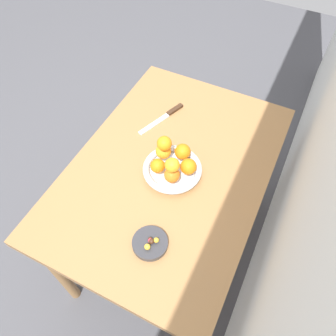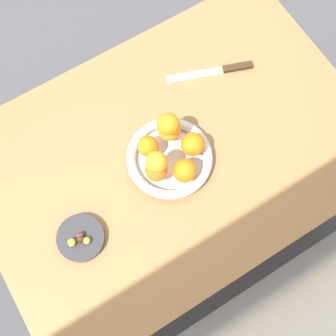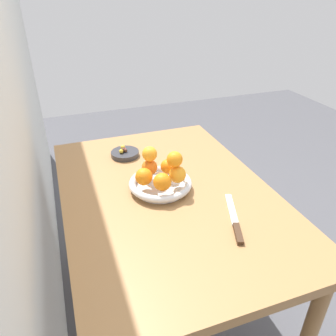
{
  "view_description": "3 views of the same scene",
  "coord_description": "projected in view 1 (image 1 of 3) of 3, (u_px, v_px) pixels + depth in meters",
  "views": [
    {
      "loc": [
        0.71,
        0.34,
        1.81
      ],
      "look_at": [
        0.06,
        0.02,
        0.81
      ],
      "focal_mm": 35.0,
      "sensor_mm": 36.0,
      "label": 1
    },
    {
      "loc": [
        0.22,
        0.34,
        1.84
      ],
      "look_at": [
        0.05,
        0.06,
        0.82
      ],
      "focal_mm": 45.0,
      "sensor_mm": 36.0,
      "label": 2
    },
    {
      "loc": [
        -0.96,
        0.34,
        1.42
      ],
      "look_at": [
        0.01,
        -0.0,
        0.84
      ],
      "focal_mm": 35.0,
      "sensor_mm": 36.0,
      "label": 3
    }
  ],
  "objects": [
    {
      "name": "candy_ball_1",
      "position": [
        150.0,
        239.0,
        1.11
      ],
      "size": [
        0.02,
        0.02,
        0.02
      ],
      "primitive_type": "sphere",
      "color": "#472819",
      "rests_on": "candy_dish"
    },
    {
      "name": "orange_6",
      "position": [
        172.0,
        165.0,
        1.18
      ],
      "size": [
        0.06,
        0.06,
        0.06
      ],
      "primitive_type": "sphere",
      "color": "orange",
      "rests_on": "orange_1"
    },
    {
      "name": "orange_0",
      "position": [
        158.0,
        166.0,
        1.25
      ],
      "size": [
        0.06,
        0.06,
        0.06
      ],
      "primitive_type": "sphere",
      "color": "orange",
      "rests_on": "fruit_bowl"
    },
    {
      "name": "ground_plane",
      "position": [
        170.0,
        241.0,
        1.93
      ],
      "size": [
        6.0,
        6.0,
        0.0
      ],
      "primitive_type": "plane",
      "color": "#4C4C51"
    },
    {
      "name": "orange_5",
      "position": [
        165.0,
        143.0,
        1.23
      ],
      "size": [
        0.06,
        0.06,
        0.06
      ],
      "primitive_type": "sphere",
      "color": "orange",
      "rests_on": "orange_4"
    },
    {
      "name": "candy_ball_0",
      "position": [
        151.0,
        241.0,
        1.11
      ],
      "size": [
        0.02,
        0.02,
        0.02
      ],
      "primitive_type": "sphere",
      "color": "#C6384C",
      "rests_on": "candy_dish"
    },
    {
      "name": "orange_3",
      "position": [
        183.0,
        152.0,
        1.28
      ],
      "size": [
        0.06,
        0.06,
        0.06
      ],
      "primitive_type": "sphere",
      "color": "orange",
      "rests_on": "fruit_bowl"
    },
    {
      "name": "orange_1",
      "position": [
        172.0,
        175.0,
        1.22
      ],
      "size": [
        0.06,
        0.06,
        0.06
      ],
      "primitive_type": "sphere",
      "color": "orange",
      "rests_on": "fruit_bowl"
    },
    {
      "name": "candy_dish",
      "position": [
        150.0,
        243.0,
        1.12
      ],
      "size": [
        0.12,
        0.12,
        0.02
      ],
      "primitive_type": "cylinder",
      "color": "#333338",
      "rests_on": "dining_table"
    },
    {
      "name": "orange_2",
      "position": [
        188.0,
        167.0,
        1.24
      ],
      "size": [
        0.06,
        0.06,
        0.06
      ],
      "primitive_type": "sphere",
      "color": "orange",
      "rests_on": "fruit_bowl"
    },
    {
      "name": "candy_ball_3",
      "position": [
        156.0,
        240.0,
        1.11
      ],
      "size": [
        0.02,
        0.02,
        0.02
      ],
      "primitive_type": "sphere",
      "color": "gold",
      "rests_on": "candy_dish"
    },
    {
      "name": "fruit_bowl",
      "position": [
        172.0,
        170.0,
        1.3
      ],
      "size": [
        0.24,
        0.24,
        0.04
      ],
      "color": "silver",
      "rests_on": "dining_table"
    },
    {
      "name": "orange_4",
      "position": [
        163.0,
        151.0,
        1.29
      ],
      "size": [
        0.06,
        0.06,
        0.06
      ],
      "primitive_type": "sphere",
      "color": "orange",
      "rests_on": "fruit_bowl"
    },
    {
      "name": "dining_table",
      "position": [
        170.0,
        179.0,
        1.4
      ],
      "size": [
        1.1,
        0.76,
        0.74
      ],
      "color": "#9E7042",
      "rests_on": "ground_plane"
    },
    {
      "name": "candy_ball_2",
      "position": [
        151.0,
        241.0,
        1.11
      ],
      "size": [
        0.02,
        0.02,
        0.02
      ],
      "primitive_type": "sphere",
      "color": "#472819",
      "rests_on": "candy_dish"
    },
    {
      "name": "knife",
      "position": [
        165.0,
        116.0,
        1.49
      ],
      "size": [
        0.25,
        0.11,
        0.01
      ],
      "color": "#3F2819",
      "rests_on": "dining_table"
    },
    {
      "name": "candy_ball_4",
      "position": [
        147.0,
        247.0,
        1.09
      ],
      "size": [
        0.02,
        0.02,
        0.02
      ],
      "primitive_type": "sphere",
      "color": "gold",
      "rests_on": "candy_dish"
    }
  ]
}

